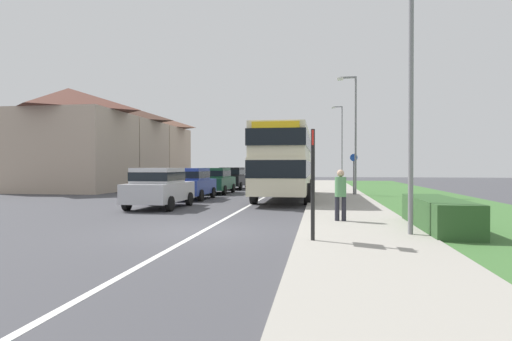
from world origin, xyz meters
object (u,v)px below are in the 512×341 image
Objects in this scene: parked_car_silver at (159,186)px; parked_car_black at (233,177)px; double_decker_bus at (285,159)px; bus_stop_sign at (313,177)px; parked_car_blue at (191,182)px; street_lamp_mid at (354,127)px; cycle_route_sign at (354,172)px; street_lamp_near at (407,45)px; parked_car_dark_green at (215,180)px; pedestrian_at_stop at (341,193)px; street_lamp_far at (341,140)px.

parked_car_silver is 0.93× the size of parked_car_black.
bus_stop_sign is (1.67, -12.77, -0.60)m from double_decker_bus.
parked_car_blue is at bearing -90.73° from parked_car_black.
cycle_route_sign is at bearing 84.32° from street_lamp_mid.
cycle_route_sign is at bearing 90.38° from street_lamp_near.
bus_stop_sign reaches higher than parked_car_black.
street_lamp_mid is (8.70, -1.19, 3.16)m from parked_car_dark_green.
parked_car_blue is at bearing 118.84° from bus_stop_sign.
bus_stop_sign is 1.03× the size of cycle_route_sign.
pedestrian_at_stop is 12.60m from cycle_route_sign.
street_lamp_near reaches higher than street_lamp_mid.
street_lamp_near is 1.18× the size of street_lamp_mid.
parked_car_silver is 8.36m from pedestrian_at_stop.
cycle_route_sign is (3.81, 3.23, -0.71)m from double_decker_bus.
street_lamp_near is (3.91, -11.58, 2.58)m from double_decker_bus.
cycle_route_sign is at bearing 83.76° from pedestrian_at_stop.
street_lamp_mid reaches higher than double_decker_bus.
street_lamp_near is (0.10, -14.81, 3.30)m from cycle_route_sign.
bus_stop_sign is (6.58, -7.46, 0.61)m from parked_car_silver.
cycle_route_sign reaches higher than parked_car_blue.
street_lamp_near is at bearing -89.62° from cycle_route_sign.
parked_car_blue is at bearing -111.32° from street_lamp_far.
double_decker_bus is 12.49m from street_lamp_near.
parked_car_black is 10.86m from cycle_route_sign.
street_lamp_near is (8.82, -6.27, 3.79)m from parked_car_silver.
parked_car_blue is at bearing 129.16° from street_lamp_near.
parked_car_blue is 2.35× the size of pedestrian_at_stop.
parked_car_silver is at bearing 151.63° from pedestrian_at_stop.
cycle_route_sign is 0.36× the size of street_lamp_mid.
street_lamp_far is at bearing 89.81° from street_lamp_near.
double_decker_bus is 2.36× the size of parked_car_black.
cycle_route_sign is 2.66m from street_lamp_mid.
pedestrian_at_stop is 0.21× the size of street_lamp_far.
double_decker_bus is at bearing 6.85° from parked_car_blue.
street_lamp_far is at bearing 89.34° from street_lamp_mid.
double_decker_bus is 23.08m from street_lamp_far.
street_lamp_mid is (8.83, 3.66, 3.16)m from parked_car_blue.
street_lamp_far reaches higher than street_lamp_mid.
parked_car_blue is (-0.12, 4.71, -0.01)m from parked_car_silver.
street_lamp_far is (8.93, 27.90, 3.68)m from parked_car_silver.
parked_car_silver is 0.49× the size of street_lamp_far.
parked_car_dark_green is 9.34m from street_lamp_mid.
street_lamp_mid is (3.79, 3.05, 1.94)m from double_decker_bus.
parked_car_dark_green is at bearing -90.09° from parked_car_black.
double_decker_bus is 2.54× the size of parked_car_silver.
street_lamp_near is at bearing -67.50° from parked_car_black.
bus_stop_sign is at bearing -151.99° from street_lamp_near.
street_lamp_near reaches higher than street_lamp_far.
double_decker_bus is at bearing 104.74° from pedestrian_at_stop.
street_lamp_near is at bearing -89.55° from street_lamp_mid.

